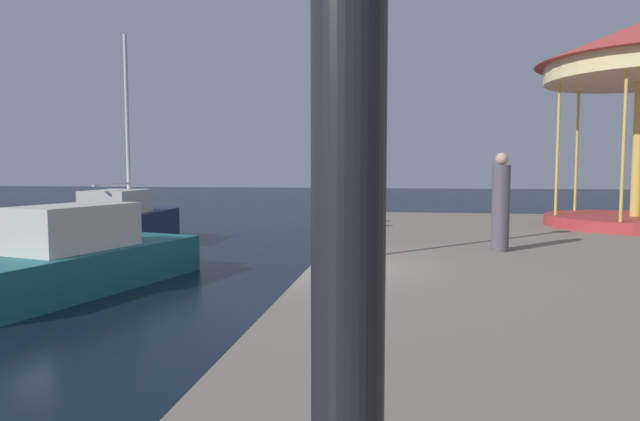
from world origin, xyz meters
name	(u,v)px	position (x,y,z in m)	size (l,w,h in m)	color
ground_plane	(312,311)	(0.00, 0.00, 0.00)	(120.00, 120.00, 0.00)	black
sailboat_navy	(120,224)	(-7.12, 6.56, 0.70)	(2.31, 5.21, 6.62)	#19214C
motorboat_teal	(83,258)	(-4.81, 0.96, 0.63)	(3.01, 5.53, 1.71)	#19606B
lamp_post_mid_promenade	(377,100)	(1.02, 1.14, 3.66)	(0.36, 0.36, 4.16)	black
bollard_south	(372,220)	(0.66, 6.12, 1.00)	(0.24, 0.24, 0.40)	#2D2D33
bollard_center	(372,215)	(0.58, 7.52, 1.00)	(0.24, 0.24, 0.40)	#2D2D33
person_by_the_water	(501,205)	(3.39, 2.07, 1.71)	(0.34, 0.34, 1.92)	#514C56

